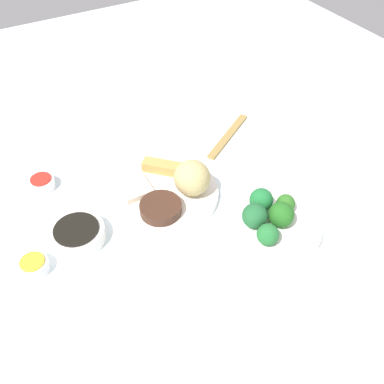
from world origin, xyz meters
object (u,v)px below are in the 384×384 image
at_px(sauce_ramekin_hot_mustard, 34,266).
at_px(chopsticks_pair, 228,136).
at_px(sauce_ramekin_sweet_and_sour, 42,184).
at_px(broccoli_plate, 271,225).
at_px(main_plate, 164,193).
at_px(soy_sauce_bowl, 78,235).

distance_m(sauce_ramekin_hot_mustard, chopsticks_pair, 0.60).
xyz_separation_m(sauce_ramekin_sweet_and_sour, chopsticks_pair, (-0.49, 0.05, -0.01)).
distance_m(broccoli_plate, chopsticks_pair, 0.33).
distance_m(broccoli_plate, sauce_ramekin_hot_mustard, 0.50).
distance_m(sauce_ramekin_hot_mustard, sauce_ramekin_sweet_and_sour, 0.24).
bearing_deg(main_plate, soy_sauce_bowl, 7.60).
height_order(broccoli_plate, soy_sauce_bowl, soy_sauce_bowl).
bearing_deg(sauce_ramekin_hot_mustard, chopsticks_pair, -162.87).
bearing_deg(broccoli_plate, sauce_ramekin_hot_mustard, -16.55).
bearing_deg(soy_sauce_bowl, sauce_ramekin_hot_mustard, 17.99).
height_order(broccoli_plate, chopsticks_pair, broccoli_plate).
relative_size(sauce_ramekin_hot_mustard, chopsticks_pair, 0.28).
relative_size(main_plate, soy_sauce_bowl, 2.22).
distance_m(main_plate, soy_sauce_bowl, 0.22).
height_order(sauce_ramekin_hot_mustard, chopsticks_pair, sauce_ramekin_hot_mustard).
relative_size(sauce_ramekin_sweet_and_sour, chopsticks_pair, 0.28).
height_order(sauce_ramekin_hot_mustard, sauce_ramekin_sweet_and_sour, same).
bearing_deg(main_plate, broccoli_plate, 127.67).
relative_size(broccoli_plate, sauce_ramekin_sweet_and_sour, 3.74).
relative_size(main_plate, sauce_ramekin_hot_mustard, 4.35).
distance_m(main_plate, sauce_ramekin_sweet_and_sour, 0.29).
distance_m(main_plate, chopsticks_pair, 0.28).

